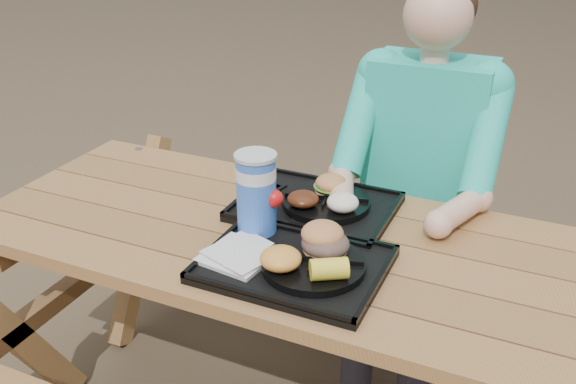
% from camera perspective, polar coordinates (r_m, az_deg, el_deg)
% --- Properties ---
extents(picnic_table, '(1.80, 1.49, 0.75)m').
position_cam_1_polar(picnic_table, '(2.00, 0.00, -13.11)').
color(picnic_table, '#999999').
rests_on(picnic_table, ground).
extents(tray_near, '(0.45, 0.35, 0.02)m').
position_cam_1_polar(tray_near, '(1.63, 0.54, -6.55)').
color(tray_near, black).
rests_on(tray_near, picnic_table).
extents(tray_far, '(0.45, 0.35, 0.02)m').
position_cam_1_polar(tray_far, '(1.90, 2.45, -1.42)').
color(tray_far, black).
rests_on(tray_far, picnic_table).
extents(plate_near, '(0.26, 0.26, 0.02)m').
position_cam_1_polar(plate_near, '(1.60, 2.29, -6.47)').
color(plate_near, black).
rests_on(plate_near, tray_near).
extents(plate_far, '(0.26, 0.26, 0.02)m').
position_cam_1_polar(plate_far, '(1.89, 3.42, -0.93)').
color(plate_far, black).
rests_on(plate_far, tray_far).
extents(napkin_stack, '(0.19, 0.19, 0.02)m').
position_cam_1_polar(napkin_stack, '(1.64, -4.44, -5.53)').
color(napkin_stack, silver).
rests_on(napkin_stack, tray_near).
extents(soda_cup, '(0.11, 0.11, 0.22)m').
position_cam_1_polar(soda_cup, '(1.71, -2.83, -0.25)').
color(soda_cup, blue).
rests_on(soda_cup, tray_near).
extents(condiment_bbq, '(0.05, 0.05, 0.03)m').
position_cam_1_polar(condiment_bbq, '(1.71, 2.38, -3.82)').
color(condiment_bbq, black).
rests_on(condiment_bbq, tray_near).
extents(condiment_mustard, '(0.05, 0.05, 0.03)m').
position_cam_1_polar(condiment_mustard, '(1.70, 4.00, -4.00)').
color(condiment_mustard, yellow).
rests_on(condiment_mustard, tray_near).
extents(sandwich, '(0.11, 0.11, 0.12)m').
position_cam_1_polar(sandwich, '(1.60, 3.38, -3.53)').
color(sandwich, '#CA7F47').
rests_on(sandwich, plate_near).
extents(mac_cheese, '(0.10, 0.10, 0.05)m').
position_cam_1_polar(mac_cheese, '(1.55, -0.66, -5.93)').
color(mac_cheese, '#F2A53F').
rests_on(mac_cheese, plate_near).
extents(corn_cob, '(0.12, 0.12, 0.05)m').
position_cam_1_polar(corn_cob, '(1.51, 3.67, -6.84)').
color(corn_cob, yellow).
rests_on(corn_cob, plate_near).
extents(cutlery_far, '(0.06, 0.17, 0.01)m').
position_cam_1_polar(cutlery_far, '(1.95, -1.82, -0.18)').
color(cutlery_far, black).
rests_on(cutlery_far, tray_far).
extents(burger, '(0.10, 0.10, 0.09)m').
position_cam_1_polar(burger, '(1.91, 3.86, 1.13)').
color(burger, '#C17C44').
rests_on(burger, plate_far).
extents(baked_beans, '(0.09, 0.09, 0.04)m').
position_cam_1_polar(baked_beans, '(1.84, 1.35, -0.63)').
color(baked_beans, '#512310').
rests_on(baked_beans, plate_far).
extents(potato_salad, '(0.09, 0.09, 0.05)m').
position_cam_1_polar(potato_salad, '(1.82, 4.89, -0.94)').
color(potato_salad, white).
rests_on(potato_salad, plate_far).
extents(diner, '(0.48, 0.84, 1.28)m').
position_cam_1_polar(diner, '(2.25, 11.64, -0.82)').
color(diner, '#18AB98').
rests_on(diner, ground).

